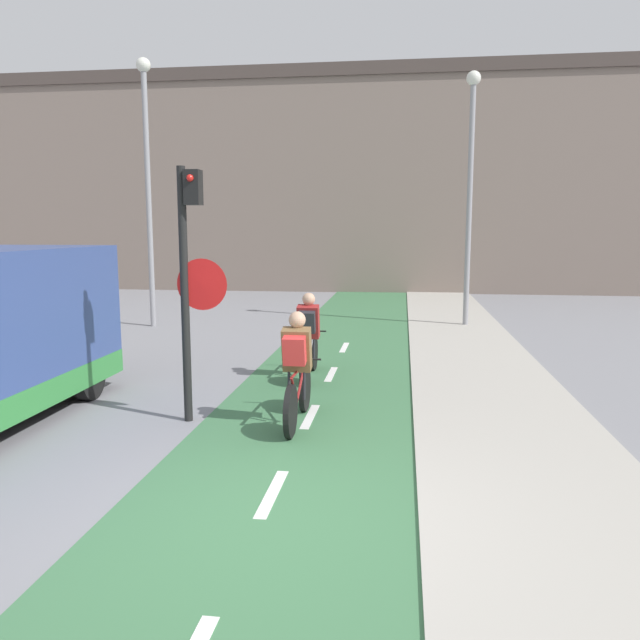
{
  "coord_description": "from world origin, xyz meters",
  "views": [
    {
      "loc": [
        1.21,
        -5.1,
        2.56
      ],
      "look_at": [
        0.0,
        4.01,
        1.2
      ],
      "focal_mm": 35.0,
      "sensor_mm": 36.0,
      "label": 1
    }
  ],
  "objects_px": {
    "street_lamp_far": "(147,166)",
    "street_lamp_sidewalk": "(470,172)",
    "cyclist_far": "(309,338)",
    "traffic_light_pole": "(190,267)",
    "cyclist_near": "(297,372)"
  },
  "relations": [
    {
      "from": "street_lamp_far",
      "to": "street_lamp_sidewalk",
      "type": "bearing_deg",
      "value": 7.3
    },
    {
      "from": "traffic_light_pole",
      "to": "street_lamp_sidewalk",
      "type": "distance_m",
      "value": 10.01
    },
    {
      "from": "street_lamp_far",
      "to": "traffic_light_pole",
      "type": "bearing_deg",
      "value": -64.09
    },
    {
      "from": "traffic_light_pole",
      "to": "cyclist_far",
      "type": "bearing_deg",
      "value": 65.54
    },
    {
      "from": "traffic_light_pole",
      "to": "street_lamp_sidewalk",
      "type": "xyz_separation_m",
      "value": [
        4.39,
        8.79,
        1.9
      ]
    },
    {
      "from": "cyclist_far",
      "to": "cyclist_near",
      "type": "bearing_deg",
      "value": -84.68
    },
    {
      "from": "traffic_light_pole",
      "to": "cyclist_near",
      "type": "bearing_deg",
      "value": -0.02
    },
    {
      "from": "street_lamp_sidewalk",
      "to": "cyclist_near",
      "type": "distance_m",
      "value": 9.84
    },
    {
      "from": "traffic_light_pole",
      "to": "street_lamp_sidewalk",
      "type": "relative_size",
      "value": 0.52
    },
    {
      "from": "cyclist_far",
      "to": "traffic_light_pole",
      "type": "bearing_deg",
      "value": -114.46
    },
    {
      "from": "street_lamp_far",
      "to": "cyclist_near",
      "type": "bearing_deg",
      "value": -56.31
    },
    {
      "from": "traffic_light_pole",
      "to": "cyclist_far",
      "type": "height_order",
      "value": "traffic_light_pole"
    },
    {
      "from": "traffic_light_pole",
      "to": "street_lamp_sidewalk",
      "type": "height_order",
      "value": "street_lamp_sidewalk"
    },
    {
      "from": "street_lamp_far",
      "to": "cyclist_far",
      "type": "xyz_separation_m",
      "value": [
        4.93,
        -5.19,
        -3.42
      ]
    },
    {
      "from": "street_lamp_far",
      "to": "cyclist_far",
      "type": "bearing_deg",
      "value": -46.5
    }
  ]
}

